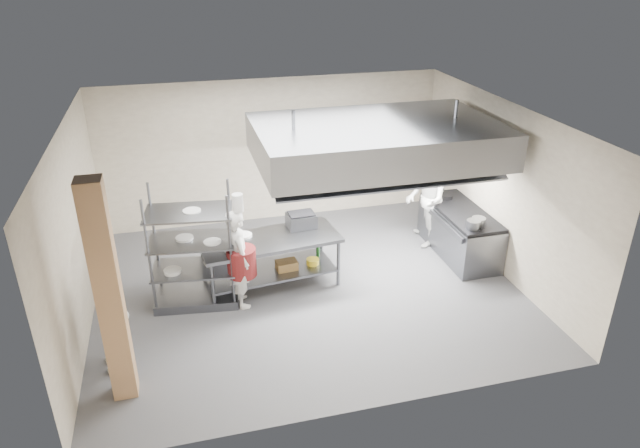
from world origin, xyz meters
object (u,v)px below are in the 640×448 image
object	(u,v)px
pass_rack	(192,247)
chef_head	(239,258)
island	(271,262)
cooking_range	(459,233)
chef_plating	(112,312)
stockpot	(473,225)
griddle	(301,220)
chef_line	(426,199)

from	to	relation	value
pass_rack	chef_head	distance (m)	0.77
island	cooking_range	xyz separation A→B (m)	(3.66, 0.26, -0.04)
island	chef_plating	distance (m)	2.89
pass_rack	chef_plating	world-z (taller)	pass_rack
cooking_range	chef_plating	distance (m)	6.35
stockpot	griddle	bearing A→B (deg)	163.81
island	chef_plating	bearing A→B (deg)	-154.54
island	chef_line	xyz separation A→B (m)	(3.18, 0.82, 0.48)
cooking_range	griddle	size ratio (longest dim) A/B	4.15
pass_rack	chef_plating	xyz separation A→B (m)	(-1.15, -1.35, -0.14)
pass_rack	chef_head	world-z (taller)	pass_rack
cooking_range	stockpot	world-z (taller)	stockpot
chef_line	griddle	size ratio (longest dim) A/B	3.89
griddle	island	bearing A→B (deg)	-156.55
chef_plating	chef_line	bearing A→B (deg)	102.20
chef_head	stockpot	world-z (taller)	chef_head
island	pass_rack	xyz separation A→B (m)	(-1.28, -0.16, 0.54)
pass_rack	stockpot	world-z (taller)	pass_rack
chef_head	chef_plating	world-z (taller)	chef_plating
island	cooking_range	world-z (taller)	island
cooking_range	chef_head	xyz separation A→B (m)	(-4.23, -0.69, 0.42)
island	stockpot	size ratio (longest dim) A/B	9.67
pass_rack	chef_line	distance (m)	4.56
island	pass_rack	bearing A→B (deg)	-179.31
cooking_range	chef_head	size ratio (longest dim) A/B	1.19
island	pass_rack	distance (m)	1.40
cooking_range	griddle	bearing A→B (deg)	179.16
cooking_range	chef_line	distance (m)	0.90
island	stockpot	world-z (taller)	stockpot
cooking_range	pass_rack	bearing A→B (deg)	-175.04
island	pass_rack	size ratio (longest dim) A/B	1.16
chef_head	stockpot	xyz separation A→B (m)	(4.04, -0.09, 0.15)
cooking_range	chef_line	bearing A→B (deg)	130.90
pass_rack	chef_head	xyz separation A→B (m)	(0.70, -0.26, -0.16)
pass_rack	cooking_range	world-z (taller)	pass_rack
cooking_range	griddle	world-z (taller)	griddle
island	chef_head	xyz separation A→B (m)	(-0.57, -0.42, 0.38)
pass_rack	stockpot	bearing A→B (deg)	2.94
chef_plating	stockpot	size ratio (longest dim) A/B	7.17
chef_plating	griddle	size ratio (longest dim) A/B	3.57
chef_line	cooking_range	bearing A→B (deg)	54.31
island	chef_line	world-z (taller)	chef_line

